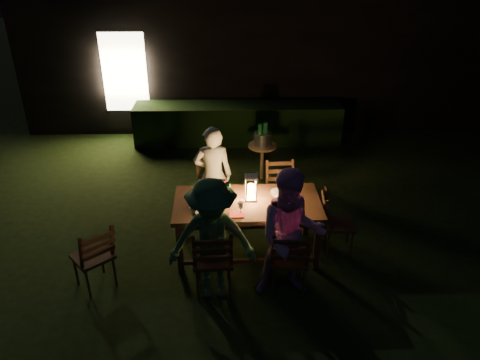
{
  "coord_description": "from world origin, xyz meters",
  "views": [
    {
      "loc": [
        -0.68,
        -5.3,
        3.88
      ],
      "look_at": [
        -0.54,
        0.16,
        0.98
      ],
      "focal_mm": 35.0,
      "sensor_mm": 36.0,
      "label": 1
    }
  ],
  "objects_px": {
    "chair_near_right": "(288,269)",
    "bottle_bucket_b": "(265,135)",
    "person_opp_right": "(291,235)",
    "chair_far_left": "(214,204)",
    "chair_end": "(337,232)",
    "bottle_bucket_a": "(260,137)",
    "bottle_table": "(228,193)",
    "dining_table": "(247,207)",
    "side_table": "(262,149)",
    "chair_near_left": "(213,270)",
    "person_opp_left": "(212,241)",
    "chair_spare": "(95,267)",
    "chair_far_right": "(281,204)",
    "person_house_side": "(213,176)",
    "ice_bucket": "(263,139)",
    "lantern": "(251,189)"
  },
  "relations": [
    {
      "from": "bottle_bucket_a",
      "to": "chair_near_left",
      "type": "bearing_deg",
      "value": -104.19
    },
    {
      "from": "person_opp_left",
      "to": "person_opp_right",
      "type": "bearing_deg",
      "value": -0.0
    },
    {
      "from": "chair_spare",
      "to": "bottle_table",
      "type": "bearing_deg",
      "value": -18.91
    },
    {
      "from": "bottle_table",
      "to": "chair_far_left",
      "type": "bearing_deg",
      "value": 105.77
    },
    {
      "from": "chair_near_right",
      "to": "chair_far_left",
      "type": "distance_m",
      "value": 1.78
    },
    {
      "from": "chair_near_left",
      "to": "side_table",
      "type": "xyz_separation_m",
      "value": [
        0.78,
        2.92,
        0.27
      ]
    },
    {
      "from": "bottle_table",
      "to": "chair_near_left",
      "type": "bearing_deg",
      "value": -103.37
    },
    {
      "from": "dining_table",
      "to": "chair_spare",
      "type": "height_order",
      "value": "chair_spare"
    },
    {
      "from": "dining_table",
      "to": "bottle_table",
      "type": "xyz_separation_m",
      "value": [
        -0.25,
        -0.0,
        0.22
      ]
    },
    {
      "from": "bottle_bucket_a",
      "to": "bottle_bucket_b",
      "type": "distance_m",
      "value": 0.13
    },
    {
      "from": "chair_far_right",
      "to": "chair_end",
      "type": "xyz_separation_m",
      "value": [
        0.7,
        -0.75,
        -0.01
      ]
    },
    {
      "from": "side_table",
      "to": "bottle_bucket_a",
      "type": "height_order",
      "value": "bottle_bucket_a"
    },
    {
      "from": "chair_far_right",
      "to": "person_house_side",
      "type": "distance_m",
      "value": 1.11
    },
    {
      "from": "ice_bucket",
      "to": "chair_near_left",
      "type": "bearing_deg",
      "value": -104.92
    },
    {
      "from": "chair_near_right",
      "to": "bottle_bucket_b",
      "type": "height_order",
      "value": "same"
    },
    {
      "from": "person_opp_left",
      "to": "side_table",
      "type": "bearing_deg",
      "value": 74.19
    },
    {
      "from": "chair_near_left",
      "to": "chair_far_right",
      "type": "xyz_separation_m",
      "value": [
        0.97,
        1.56,
        -0.02
      ]
    },
    {
      "from": "chair_end",
      "to": "bottle_bucket_a",
      "type": "xyz_separation_m",
      "value": [
        -0.94,
        2.07,
        0.54
      ]
    },
    {
      "from": "chair_far_left",
      "to": "person_opp_left",
      "type": "distance_m",
      "value": 1.66
    },
    {
      "from": "chair_far_right",
      "to": "person_house_side",
      "type": "relative_size",
      "value": 0.63
    },
    {
      "from": "chair_near_right",
      "to": "dining_table",
      "type": "bearing_deg",
      "value": 124.49
    },
    {
      "from": "lantern",
      "to": "chair_far_left",
      "type": "bearing_deg",
      "value": 125.94
    },
    {
      "from": "chair_near_left",
      "to": "chair_end",
      "type": "height_order",
      "value": "chair_near_left"
    },
    {
      "from": "chair_near_right",
      "to": "person_opp_right",
      "type": "xyz_separation_m",
      "value": [
        0.0,
        -0.05,
        0.53
      ]
    },
    {
      "from": "chair_spare",
      "to": "person_house_side",
      "type": "relative_size",
      "value": 0.63
    },
    {
      "from": "chair_near_right",
      "to": "bottle_bucket_a",
      "type": "xyz_separation_m",
      "value": [
        -0.17,
        2.86,
        0.52
      ]
    },
    {
      "from": "person_opp_right",
      "to": "person_opp_left",
      "type": "relative_size",
      "value": 1.06
    },
    {
      "from": "ice_bucket",
      "to": "person_opp_right",
      "type": "bearing_deg",
      "value": -87.63
    },
    {
      "from": "dining_table",
      "to": "chair_far_left",
      "type": "distance_m",
      "value": 0.98
    },
    {
      "from": "chair_near_left",
      "to": "chair_spare",
      "type": "distance_m",
      "value": 1.45
    },
    {
      "from": "chair_far_right",
      "to": "side_table",
      "type": "height_order",
      "value": "chair_far_right"
    },
    {
      "from": "chair_far_right",
      "to": "side_table",
      "type": "distance_m",
      "value": 1.4
    },
    {
      "from": "chair_near_left",
      "to": "bottle_bucket_a",
      "type": "xyz_separation_m",
      "value": [
        0.73,
        2.88,
        0.5
      ]
    },
    {
      "from": "chair_near_left",
      "to": "person_house_side",
      "type": "relative_size",
      "value": 0.68
    },
    {
      "from": "person_house_side",
      "to": "bottle_bucket_a",
      "type": "xyz_separation_m",
      "value": [
        0.76,
        1.29,
        0.06
      ]
    },
    {
      "from": "dining_table",
      "to": "side_table",
      "type": "bearing_deg",
      "value": 79.74
    },
    {
      "from": "chair_end",
      "to": "person_opp_left",
      "type": "height_order",
      "value": "person_opp_left"
    },
    {
      "from": "bottle_bucket_b",
      "to": "lantern",
      "type": "bearing_deg",
      "value": -99.2
    },
    {
      "from": "bottle_table",
      "to": "bottle_bucket_b",
      "type": "relative_size",
      "value": 0.88
    },
    {
      "from": "chair_far_right",
      "to": "chair_near_right",
      "type": "bearing_deg",
      "value": 83.37
    },
    {
      "from": "chair_near_right",
      "to": "chair_end",
      "type": "height_order",
      "value": "chair_near_right"
    },
    {
      "from": "chair_far_left",
      "to": "side_table",
      "type": "xyz_separation_m",
      "value": [
        0.81,
        1.38,
        0.27
      ]
    },
    {
      "from": "person_opp_right",
      "to": "bottle_table",
      "type": "relative_size",
      "value": 5.87
    },
    {
      "from": "dining_table",
      "to": "side_table",
      "type": "distance_m",
      "value": 2.17
    },
    {
      "from": "chair_end",
      "to": "person_opp_right",
      "type": "relative_size",
      "value": 0.55
    },
    {
      "from": "chair_end",
      "to": "bottle_bucket_b",
      "type": "distance_m",
      "value": 2.37
    },
    {
      "from": "chair_end",
      "to": "bottle_bucket_a",
      "type": "height_order",
      "value": "bottle_bucket_a"
    },
    {
      "from": "ice_bucket",
      "to": "person_house_side",
      "type": "bearing_deg",
      "value": -121.35
    },
    {
      "from": "chair_near_right",
      "to": "person_house_side",
      "type": "bearing_deg",
      "value": 123.75
    },
    {
      "from": "chair_end",
      "to": "bottle_bucket_b",
      "type": "relative_size",
      "value": 2.84
    }
  ]
}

